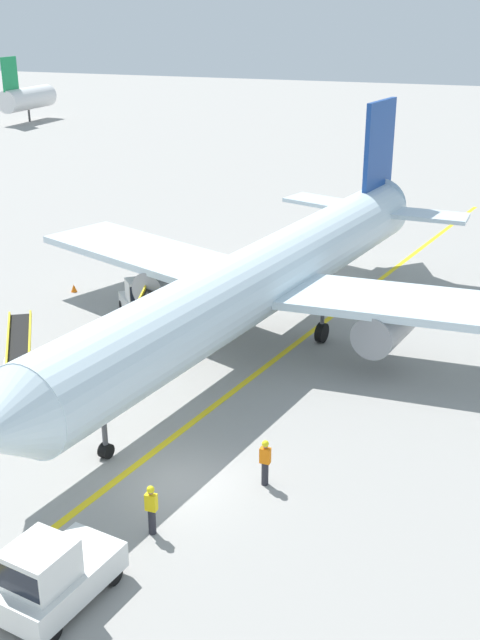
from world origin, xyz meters
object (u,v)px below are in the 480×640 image
safety_cone_wingtip_right (74,288)px  baggage_tug_near_wing (136,299)px  belt_loader_aft_hold (141,334)px  ground_crew_marshaller (265,461)px  ground_crew_wing_walker (151,508)px  safety_cone_wingtip_left (203,326)px  pushback_tug (53,576)px  airliner (268,276)px  safety_cone_nose_right (46,354)px  belt_loader_forward_hold (20,376)px

safety_cone_wingtip_right → baggage_tug_near_wing: bearing=-22.9°
belt_loader_aft_hold → ground_crew_marshaller: 12.66m
ground_crew_marshaller → ground_crew_wing_walker: same height
safety_cone_wingtip_left → ground_crew_marshaller: bearing=-58.7°
ground_crew_wing_walker → safety_cone_wingtip_left: bearing=107.2°
safety_cone_wingtip_right → ground_crew_wing_walker: bearing=-52.9°
pushback_tug → ground_crew_marshaller: (3.48, 7.47, -0.08)m
ground_crew_marshaller → safety_cone_wingtip_right: bearing=138.0°
pushback_tug → ground_crew_marshaller: size_ratio=2.28×
safety_cone_wingtip_left → belt_loader_aft_hold: bearing=-120.7°
ground_crew_wing_walker → belt_loader_aft_hold: bearing=118.1°
ground_crew_wing_walker → pushback_tug: bearing=-105.9°
airliner → ground_crew_marshaller: size_ratio=20.70×
baggage_tug_near_wing → ground_crew_marshaller: (11.22, -12.52, -0.02)m
pushback_tug → safety_cone_nose_right: bearing=123.9°
pushback_tug → safety_cone_nose_right: 16.58m
belt_loader_aft_hold → safety_cone_nose_right: (-3.61, -2.52, -0.56)m
baggage_tug_near_wing → safety_cone_wingtip_left: bearing=-8.7°
belt_loader_forward_hold → ground_crew_wing_walker: bearing=-35.5°
airliner → baggage_tug_near_wing: bearing=172.3°
ground_crew_wing_walker → safety_cone_nose_right: (-10.30, 10.00, -0.69)m
ground_crew_marshaller → ground_crew_wing_walker: bearing=-122.9°
baggage_tug_near_wing → ground_crew_marshaller: bearing=-48.1°
belt_loader_aft_hold → safety_cone_wingtip_left: bearing=59.3°
safety_cone_wingtip_right → airliner: bearing=-14.1°
ground_crew_wing_walker → safety_cone_wingtip_left: size_ratio=3.86×
pushback_tug → safety_cone_wingtip_right: size_ratio=8.79×
belt_loader_forward_hold → safety_cone_wingtip_right: 12.60m
belt_loader_aft_hold → safety_cone_wingtip_left: 3.67m
safety_cone_wingtip_left → safety_cone_wingtip_right: bearing=163.1°
baggage_tug_near_wing → safety_cone_wingtip_right: 5.56m
safety_cone_nose_right → safety_cone_wingtip_right: (-3.59, 8.39, 0.00)m
safety_cone_nose_right → safety_cone_wingtip_right: same height
airliner → baggage_tug_near_wing: size_ratio=13.19×
pushback_tug → safety_cone_wingtip_right: (-12.82, 22.14, -0.77)m
belt_loader_aft_hold → ground_crew_wing_walker: size_ratio=3.02×
pushback_tug → belt_loader_forward_hold: (-8.27, 10.40, -0.22)m
baggage_tug_near_wing → safety_cone_nose_right: baggage_tug_near_wing is taller
pushback_tug → belt_loader_aft_hold: 17.21m
baggage_tug_near_wing → safety_cone_wingtip_left: baggage_tug_near_wing is taller
pushback_tug → baggage_tug_near_wing: size_ratio=1.45×
ground_crew_marshaller → belt_loader_forward_hold: bearing=166.0°
pushback_tug → ground_crew_marshaller: 8.24m
safety_cone_wingtip_left → safety_cone_wingtip_right: size_ratio=1.00×
belt_loader_aft_hold → safety_cone_wingtip_right: (-7.20, 5.88, -0.56)m
safety_cone_wingtip_right → belt_loader_forward_hold: bearing=-68.8°
safety_cone_nose_right → safety_cone_wingtip_left: (5.46, 5.64, 0.00)m
pushback_tug → safety_cone_wingtip_right: bearing=120.1°
airliner → pushback_tug: (0.24, -18.98, -2.42)m
airliner → belt_loader_aft_hold: (-5.39, -2.72, -2.64)m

